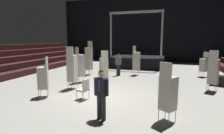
{
  "coord_description": "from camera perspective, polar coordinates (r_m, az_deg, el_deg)",
  "views": [
    {
      "loc": [
        2.62,
        -7.41,
        2.63
      ],
      "look_at": [
        0.27,
        0.22,
        1.4
      ],
      "focal_mm": 27.85,
      "sensor_mm": 36.0,
      "label": 1
    }
  ],
  "objects": [
    {
      "name": "chair_stack_front_left",
      "position": [
        10.31,
        -2.69,
        -0.2
      ],
      "size": [
        0.61,
        0.61,
        2.05
      ],
      "rotation": [
        0.0,
        0.0,
        0.6
      ],
      "color": "#B2B5BA",
      "rests_on": "ground_plane"
    },
    {
      "name": "man_with_tie",
      "position": [
        5.73,
        -3.58,
        -8.18
      ],
      "size": [
        0.57,
        0.33,
        1.7
      ],
      "rotation": [
        0.0,
        0.0,
        2.86
      ],
      "color": "black",
      "rests_on": "ground_plane"
    },
    {
      "name": "chair_stack_rear_right",
      "position": [
        10.34,
        30.33,
        -1.14
      ],
      "size": [
        0.59,
        0.59,
        2.14
      ],
      "rotation": [
        0.0,
        0.0,
        5.82
      ],
      "color": "#B2B5BA",
      "rests_on": "ground_plane"
    },
    {
      "name": "chair_stack_mid_right",
      "position": [
        10.99,
        -10.42,
        0.66
      ],
      "size": [
        0.62,
        0.62,
        2.22
      ],
      "rotation": [
        0.0,
        0.0,
        5.61
      ],
      "color": "#B2B5BA",
      "rests_on": "ground_plane"
    },
    {
      "name": "chair_stack_aisle_left",
      "position": [
        9.63,
        -12.94,
        -0.29
      ],
      "size": [
        0.44,
        0.44,
        2.31
      ],
      "rotation": [
        0.0,
        0.0,
        6.28
      ],
      "color": "#B2B5BA",
      "rests_on": "ground_plane"
    },
    {
      "name": "chair_stack_rear_left",
      "position": [
        5.89,
        17.9,
        -7.92
      ],
      "size": [
        0.61,
        0.61,
        1.96
      ],
      "rotation": [
        0.0,
        0.0,
        5.69
      ],
      "color": "#B2B5BA",
      "rests_on": "ground_plane"
    },
    {
      "name": "arena_end_wall",
      "position": [
        22.61,
        10.67,
        12.09
      ],
      "size": [
        22.0,
        0.3,
        8.0
      ],
      "primitive_type": "cube",
      "color": "black",
      "rests_on": "ground_plane"
    },
    {
      "name": "crew_worker_near_stage",
      "position": [
        12.98,
        2.11,
        1.22
      ],
      "size": [
        0.43,
        0.5,
        1.65
      ],
      "rotation": [
        0.0,
        0.0,
        0.9
      ],
      "color": "black",
      "rests_on": "ground_plane"
    },
    {
      "name": "chair_stack_mid_centre",
      "position": [
        13.34,
        -7.6,
        2.87
      ],
      "size": [
        0.52,
        0.52,
        2.56
      ],
      "rotation": [
        0.0,
        0.0,
        2.93
      ],
      "color": "#B2B5BA",
      "rests_on": "ground_plane"
    },
    {
      "name": "equipment_road_case",
      "position": [
        11.98,
        31.63,
        -3.82
      ],
      "size": [
        1.06,
        0.89,
        0.58
      ],
      "primitive_type": "cube",
      "rotation": [
        0.0,
        0.0,
        -0.37
      ],
      "color": "black",
      "rests_on": "ground_plane"
    },
    {
      "name": "stage_riser",
      "position": [
        17.32,
        8.3,
        1.96
      ],
      "size": [
        5.03,
        3.49,
        5.15
      ],
      "color": "black",
      "rests_on": "ground_plane"
    },
    {
      "name": "chair_stack_mid_left",
      "position": [
        13.23,
        8.0,
        2.08
      ],
      "size": [
        0.55,
        0.55,
        2.22
      ],
      "rotation": [
        0.0,
        0.0,
        4.42
      ],
      "color": "#B2B5BA",
      "rests_on": "ground_plane"
    },
    {
      "name": "ground_plane",
      "position": [
        8.3,
        -2.25,
        -10.08
      ],
      "size": [
        22.0,
        30.0,
        0.1
      ],
      "primitive_type": "cube",
      "color": "gray"
    },
    {
      "name": "chair_stack_rear_centre",
      "position": [
        14.12,
        27.93,
        0.7
      ],
      "size": [
        0.62,
        0.62,
        1.79
      ],
      "rotation": [
        0.0,
        0.0,
        2.36
      ],
      "color": "#B2B5BA",
      "rests_on": "ground_plane"
    },
    {
      "name": "loose_chair_near_man",
      "position": [
        7.84,
        -9.21,
        -6.87
      ],
      "size": [
        0.55,
        0.55,
        0.95
      ],
      "rotation": [
        0.0,
        0.0,
        1.28
      ],
      "color": "#B2B5BA",
      "rests_on": "ground_plane"
    },
    {
      "name": "chair_stack_front_right",
      "position": [
        8.63,
        -21.65,
        -3.15
      ],
      "size": [
        0.59,
        0.59,
        1.88
      ],
      "rotation": [
        0.0,
        0.0,
        2.06
      ],
      "color": "#B2B5BA",
      "rests_on": "ground_plane"
    }
  ]
}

